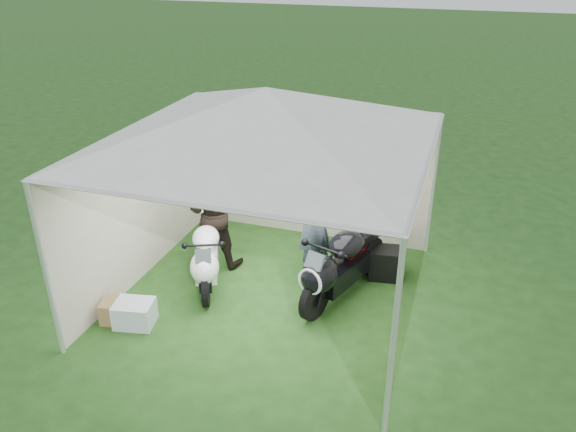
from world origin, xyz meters
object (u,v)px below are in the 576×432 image
at_px(canopy_tent, 267,120).
at_px(paddock_stand, 371,262).
at_px(person_dark_jacket, 214,211).
at_px(crate_0, 135,313).
at_px(person_blue_jacket, 314,222).
at_px(crate_2, 128,310).
at_px(motorcycle_black, 340,264).
at_px(crate_1, 115,311).
at_px(equipment_box, 385,263).
at_px(motorcycle_white, 206,255).

xyz_separation_m(canopy_tent, paddock_stand, (1.27, 1.08, -2.43)).
height_order(person_dark_jacket, crate_0, person_dark_jacket).
xyz_separation_m(person_blue_jacket, crate_2, (-2.08, -1.80, -0.79)).
bearing_deg(motorcycle_black, person_blue_jacket, 157.28).
relative_size(paddock_stand, crate_1, 1.19).
height_order(crate_0, crate_2, crate_0).
bearing_deg(crate_2, person_dark_jacket, 72.93).
xyz_separation_m(equipment_box, crate_2, (-3.12, -2.10, -0.13)).
bearing_deg(motorcycle_white, person_dark_jacket, 80.17).
xyz_separation_m(paddock_stand, crate_2, (-2.90, -2.22, -0.04)).
bearing_deg(crate_0, person_blue_jacket, 45.23).
bearing_deg(crate_1, crate_0, 1.26).
bearing_deg(motorcycle_black, crate_1, -132.74).
xyz_separation_m(person_dark_jacket, crate_0, (-0.34, -1.81, -0.73)).
relative_size(motorcycle_black, crate_0, 3.93).
height_order(motorcycle_black, crate_2, motorcycle_black).
xyz_separation_m(canopy_tent, motorcycle_black, (0.96, 0.20, -2.01)).
xyz_separation_m(motorcycle_black, equipment_box, (0.52, 0.76, -0.32)).
height_order(canopy_tent, motorcycle_white, canopy_tent).
bearing_deg(canopy_tent, person_dark_jacket, 153.11).
height_order(equipment_box, crate_0, equipment_box).
xyz_separation_m(motorcycle_white, crate_2, (-0.67, -1.08, -0.38)).
height_order(crate_0, crate_1, crate_0).
bearing_deg(motorcycle_white, motorcycle_black, -15.61).
bearing_deg(crate_1, person_blue_jacket, 41.16).
bearing_deg(canopy_tent, paddock_stand, 40.57).
distance_m(paddock_stand, person_blue_jacket, 1.19).
height_order(motorcycle_white, crate_2, motorcycle_white).
height_order(motorcycle_white, motorcycle_black, motorcycle_black).
relative_size(person_dark_jacket, crate_0, 3.56).
bearing_deg(crate_1, motorcycle_black, 28.29).
xyz_separation_m(person_dark_jacket, crate_2, (-0.52, -1.70, -0.78)).
xyz_separation_m(person_dark_jacket, person_blue_jacket, (1.56, 0.10, 0.01)).
bearing_deg(paddock_stand, motorcycle_black, -108.97).
bearing_deg(paddock_stand, crate_2, -142.53).
relative_size(crate_1, crate_2, 1.11).
relative_size(canopy_tent, paddock_stand, 14.24).
relative_size(motorcycle_black, person_blue_jacket, 1.09).
height_order(person_blue_jacket, crate_0, person_blue_jacket).
distance_m(motorcycle_black, crate_2, 2.96).
bearing_deg(canopy_tent, crate_1, -144.33).
bearing_deg(crate_2, canopy_tent, 34.88).
height_order(paddock_stand, equipment_box, equipment_box).
height_order(paddock_stand, person_blue_jacket, person_blue_jacket).
bearing_deg(person_dark_jacket, person_blue_jacket, 178.40).
xyz_separation_m(person_blue_jacket, equipment_box, (1.04, 0.30, -0.67)).
bearing_deg(crate_0, person_dark_jacket, 79.30).
bearing_deg(crate_0, motorcycle_white, 67.72).
bearing_deg(crate_2, crate_0, -32.14).
bearing_deg(canopy_tent, equipment_box, 33.03).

